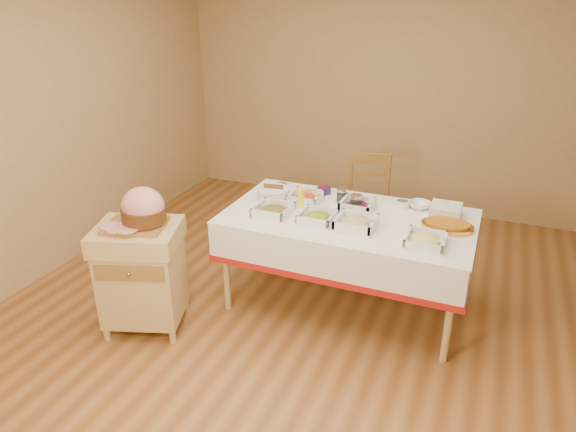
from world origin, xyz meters
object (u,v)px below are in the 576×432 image
(preserve_jar_left, at_px, (342,196))
(brass_platter, at_px, (447,226))
(plate_stack, at_px, (446,211))
(bread_basket, at_px, (274,194))
(dining_table, at_px, (348,235))
(dining_chair, at_px, (370,204))
(butcher_cart, at_px, (142,271))
(ham_on_board, at_px, (142,210))
(mustard_bottle, at_px, (301,197))
(preserve_jar_right, at_px, (356,204))

(preserve_jar_left, bearing_deg, brass_platter, -12.70)
(plate_stack, relative_size, brass_platter, 0.60)
(preserve_jar_left, bearing_deg, plate_stack, 1.20)
(preserve_jar_left, relative_size, bread_basket, 0.43)
(dining_table, distance_m, dining_chair, 1.00)
(butcher_cart, xyz_separation_m, plate_stack, (1.93, 1.11, 0.35))
(bread_basket, bearing_deg, brass_platter, -1.39)
(dining_chair, height_order, ham_on_board, ham_on_board)
(dining_chair, distance_m, bread_basket, 1.12)
(dining_table, xyz_separation_m, plate_stack, (0.66, 0.26, 0.21))
(dining_chair, relative_size, ham_on_board, 2.16)
(dining_table, height_order, mustard_bottle, mustard_bottle)
(preserve_jar_right, relative_size, mustard_bottle, 0.67)
(dining_table, xyz_separation_m, preserve_jar_right, (0.02, 0.12, 0.22))
(ham_on_board, bearing_deg, mustard_bottle, 45.29)
(mustard_bottle, height_order, brass_platter, mustard_bottle)
(dining_chair, relative_size, preserve_jar_right, 7.40)
(dining_table, relative_size, dining_chair, 1.99)
(preserve_jar_left, height_order, preserve_jar_right, preserve_jar_right)
(preserve_jar_left, distance_m, bread_basket, 0.54)
(plate_stack, height_order, brass_platter, plate_stack)
(ham_on_board, distance_m, bread_basket, 1.08)
(preserve_jar_right, bearing_deg, mustard_bottle, -166.50)
(preserve_jar_right, distance_m, mustard_bottle, 0.42)
(ham_on_board, height_order, plate_stack, ham_on_board)
(dining_chair, bearing_deg, mustard_bottle, -108.60)
(butcher_cart, height_order, bread_basket, bread_basket)
(butcher_cart, bearing_deg, plate_stack, 29.92)
(ham_on_board, bearing_deg, plate_stack, 29.71)
(butcher_cart, height_order, mustard_bottle, mustard_bottle)
(dining_chair, xyz_separation_m, ham_on_board, (-1.15, -1.80, 0.46))
(brass_platter, bearing_deg, preserve_jar_right, 174.45)
(butcher_cart, height_order, ham_on_board, ham_on_board)
(dining_chair, distance_m, preserve_jar_left, 0.82)
(dining_chair, height_order, bread_basket, dining_chair)
(dining_table, bearing_deg, plate_stack, 21.30)
(butcher_cart, relative_size, mustard_bottle, 4.37)
(dining_table, relative_size, ham_on_board, 4.30)
(dining_table, height_order, brass_platter, brass_platter)
(butcher_cart, height_order, preserve_jar_left, preserve_jar_left)
(brass_platter, bearing_deg, butcher_cart, -155.27)
(mustard_bottle, bearing_deg, ham_on_board, -134.71)
(dining_chair, height_order, preserve_jar_left, dining_chair)
(butcher_cart, bearing_deg, bread_basket, 56.74)
(dining_table, xyz_separation_m, brass_platter, (0.70, 0.05, 0.18))
(dining_table, xyz_separation_m, mustard_bottle, (-0.39, 0.02, 0.24))
(preserve_jar_left, relative_size, brass_platter, 0.31)
(bread_basket, xyz_separation_m, plate_stack, (1.31, 0.17, -0.00))
(preserve_jar_left, bearing_deg, dining_table, -62.09)
(bread_basket, relative_size, brass_platter, 0.72)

